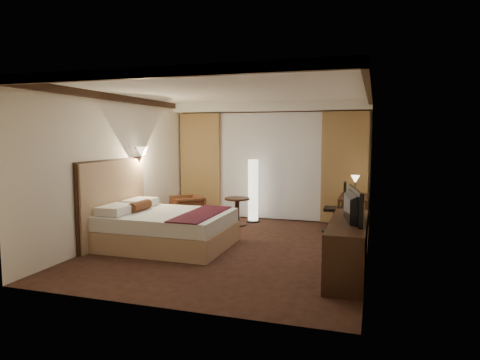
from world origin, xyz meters
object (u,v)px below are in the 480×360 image
(dresser, at_px, (348,248))
(floor_lamp, at_px, (253,191))
(side_table, at_px, (237,212))
(office_chair, at_px, (335,207))
(television, at_px, (347,199))
(bed, at_px, (168,229))
(desk, at_px, (353,215))
(armchair, at_px, (187,208))

(dresser, bearing_deg, floor_lamp, 125.97)
(side_table, bearing_deg, office_chair, -1.87)
(office_chair, bearing_deg, side_table, 175.84)
(side_table, bearing_deg, floor_lamp, 63.18)
(office_chair, xyz_separation_m, television, (0.39, -2.61, 0.56))
(bed, height_order, floor_lamp, floor_lamp)
(office_chair, height_order, dresser, office_chair)
(dresser, bearing_deg, television, 180.00)
(bed, distance_m, desk, 3.70)
(office_chair, xyz_separation_m, dresser, (0.42, -2.61, -0.13))
(office_chair, distance_m, television, 2.70)
(armchair, bearing_deg, side_table, 58.82)
(bed, distance_m, armchair, 1.97)
(side_table, relative_size, floor_lamp, 0.42)
(bed, height_order, desk, desk)
(side_table, relative_size, desk, 0.55)
(armchair, bearing_deg, television, 15.49)
(floor_lamp, bearing_deg, television, -54.39)
(bed, height_order, office_chair, office_chair)
(side_table, height_order, desk, desk)
(bed, relative_size, television, 1.96)
(side_table, xyz_separation_m, floor_lamp, (0.23, 0.46, 0.41))
(desk, bearing_deg, armchair, -177.66)
(armchair, distance_m, dresser, 4.41)
(floor_lamp, distance_m, television, 3.87)
(bed, xyz_separation_m, television, (3.09, -0.61, 0.77))
(television, bearing_deg, bed, 67.82)
(armchair, distance_m, desk, 3.58)
(floor_lamp, bearing_deg, side_table, -116.82)
(desk, bearing_deg, office_chair, -172.23)
(dresser, xyz_separation_m, television, (-0.03, 0.00, 0.70))
(television, bearing_deg, office_chair, -2.61)
(desk, distance_m, dresser, 2.66)
(armchair, relative_size, side_table, 1.14)
(bed, height_order, side_table, bed)
(armchair, height_order, side_table, armchair)
(side_table, xyz_separation_m, dresser, (2.51, -2.68, 0.08))
(armchair, height_order, desk, desk)
(office_chair, bearing_deg, armchair, 179.42)
(bed, relative_size, side_table, 3.53)
(armchair, relative_size, floor_lamp, 0.48)
(armchair, bearing_deg, desk, 52.79)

